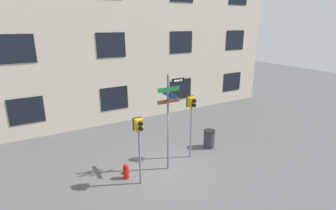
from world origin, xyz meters
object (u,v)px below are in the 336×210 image
object	(u,v)px
pedestrian_signal_left	(139,134)
pedestrian_signal_right	(191,110)
fire_hydrant	(126,171)
trash_bin	(209,139)
street_sign_pole	(169,113)

from	to	relation	value
pedestrian_signal_left	pedestrian_signal_right	size ratio (longest dim) A/B	0.92
fire_hydrant	pedestrian_signal_right	bearing A→B (deg)	3.26
pedestrian_signal_left	trash_bin	distance (m)	4.74
street_sign_pole	pedestrian_signal_left	size ratio (longest dim) A/B	1.52
street_sign_pole	pedestrian_signal_left	distance (m)	1.63
fire_hydrant	trash_bin	bearing A→B (deg)	6.79
fire_hydrant	trash_bin	size ratio (longest dim) A/B	0.72
street_sign_pole	fire_hydrant	distance (m)	2.90
street_sign_pole	fire_hydrant	xyz separation A→B (m)	(-1.89, 0.21, -2.19)
pedestrian_signal_right	trash_bin	size ratio (longest dim) A/B	3.22
pedestrian_signal_right	trash_bin	distance (m)	2.33
pedestrian_signal_left	fire_hydrant	bearing A→B (deg)	120.22
pedestrian_signal_left	pedestrian_signal_right	xyz separation A→B (m)	(2.89, 0.81, 0.19)
pedestrian_signal_left	pedestrian_signal_right	distance (m)	3.01
street_sign_pole	pedestrian_signal_left	world-z (taller)	street_sign_pole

